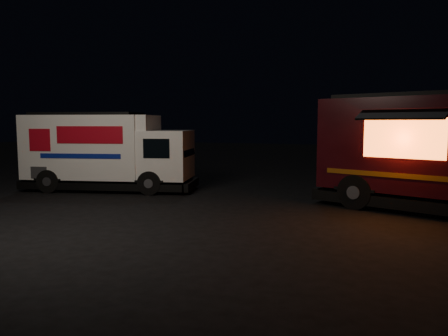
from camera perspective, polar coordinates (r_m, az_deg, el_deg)
ground at (r=12.95m, az=-10.87°, el=-5.44°), size 80.00×80.00×0.00m
white_truck at (r=16.95m, az=-14.68°, el=2.11°), size 6.75×3.61×2.91m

